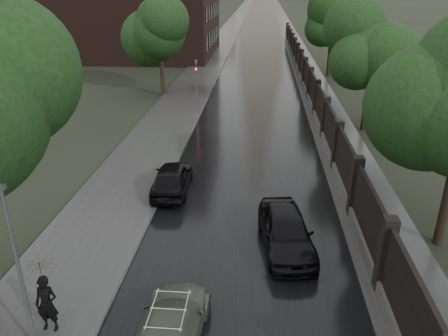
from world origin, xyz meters
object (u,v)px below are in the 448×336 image
tree_left_far (160,34)px  car_right_near (286,231)px  hatchback_left (172,178)px  pedestrian_umbrella (41,276)px  lamp_post (20,272)px  volga_sedan (170,328)px  tree_right_b (372,55)px  traffic_light (197,82)px  tree_right_c (332,27)px

tree_left_far → car_right_near: tree_left_far is taller
hatchback_left → pedestrian_umbrella: size_ratio=1.49×
lamp_post → volga_sedan: (3.60, 0.54, -2.05)m
tree_right_b → volga_sedan: bearing=-115.0°
volga_sedan → tree_right_b: bearing=-111.7°
traffic_light → hatchback_left: traffic_light is taller
lamp_post → hatchback_left: size_ratio=1.24×
tree_right_b → car_right_near: 16.50m
traffic_light → tree_left_far: bearing=126.5°
car_right_near → hatchback_left: bearing=132.1°
car_right_near → tree_right_c: bearing=72.1°
traffic_light → hatchback_left: (0.70, -13.43, -1.69)m
car_right_near → pedestrian_umbrella: size_ratio=1.60×
volga_sedan → hatchback_left: (-1.80, 9.53, 0.08)m
tree_right_b → tree_right_c: bearing=90.0°
pedestrian_umbrella → tree_right_b: bearing=57.8°
volga_sedan → car_right_near: car_right_near is taller
hatchback_left → tree_left_far: bearing=-78.5°
lamp_post → car_right_near: (7.00, 5.68, -1.91)m
lamp_post → volga_sedan: 4.18m
volga_sedan → hatchback_left: size_ratio=1.04×
pedestrian_umbrella → hatchback_left: bearing=80.4°
tree_right_b → hatchback_left: (-11.10, -10.43, -4.25)m
tree_right_b → tree_right_c: 18.00m
tree_left_far → traffic_light: size_ratio=1.85×
hatchback_left → pedestrian_umbrella: bearing=77.6°
volga_sedan → hatchback_left: hatchback_left is taller
volga_sedan → car_right_near: bearing=-120.2°
tree_right_b → lamp_post: 24.33m
tree_left_far → pedestrian_umbrella: bearing=-84.5°
lamp_post → hatchback_left: 10.41m
tree_left_far → lamp_post: size_ratio=1.45×
tree_left_far → tree_right_c: 18.45m
tree_right_b → pedestrian_umbrella: 23.74m
tree_right_c → lamp_post: size_ratio=1.37×
lamp_post → hatchback_left: bearing=79.9°
traffic_light → car_right_near: traffic_light is taller
tree_right_b → car_right_near: size_ratio=1.58×
volga_sedan → lamp_post: bearing=11.8°
tree_right_c → volga_sedan: tree_right_c is taller
lamp_post → pedestrian_umbrella: (0.08, 0.74, -0.67)m
pedestrian_umbrella → volga_sedan: bearing=-2.5°
hatchback_left → car_right_near: 6.81m
traffic_light → car_right_near: bearing=-71.7°
tree_left_far → volga_sedan: 29.01m
tree_left_far → lamp_post: (2.60, -28.50, -2.57)m
tree_right_c → volga_sedan: size_ratio=1.63×
pedestrian_umbrella → tree_right_c: bearing=72.0°
traffic_light → pedestrian_umbrella: 22.78m
traffic_light → pedestrian_umbrella: bearing=-92.6°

